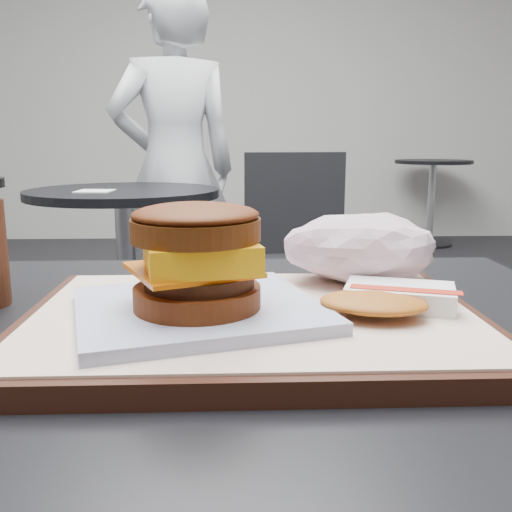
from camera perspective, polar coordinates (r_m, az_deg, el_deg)
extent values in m
cube|color=silver|center=(5.49, -2.97, 17.57)|extent=(8.00, 0.10, 3.00)
cube|color=black|center=(0.49, -8.36, -9.92)|extent=(0.80, 0.60, 0.04)
cube|color=black|center=(0.48, -0.27, -6.69)|extent=(0.38, 0.28, 0.02)
cube|color=silver|center=(0.48, -0.27, -5.55)|extent=(0.36, 0.26, 0.00)
cube|color=silver|center=(0.47, -5.78, -5.32)|extent=(0.23, 0.22, 0.01)
cylinder|color=#61290D|center=(0.45, -5.89, -4.05)|extent=(0.12, 0.12, 0.02)
cylinder|color=#331407|center=(0.45, -5.67, -2.33)|extent=(0.11, 0.11, 0.01)
cube|color=#E16207|center=(0.45, -6.44, -1.37)|extent=(0.12, 0.12, 0.00)
cube|color=#FFB610|center=(0.44, -5.61, 0.14)|extent=(0.10, 0.10, 0.02)
cylinder|color=#602E0D|center=(0.44, -6.04, 2.67)|extent=(0.12, 0.12, 0.02)
ellipsoid|color=#682B0E|center=(0.44, -6.07, 4.15)|extent=(0.12, 0.12, 0.02)
cube|color=white|center=(0.50, 14.16, -3.87)|extent=(0.10, 0.08, 0.02)
cube|color=red|center=(0.49, 14.71, -3.26)|extent=(0.09, 0.04, 0.00)
ellipsoid|color=orange|center=(0.47, 11.66, -4.59)|extent=(0.10, 0.08, 0.01)
cylinder|color=black|center=(2.33, -12.30, -11.88)|extent=(0.44, 0.44, 0.02)
cylinder|color=#A5A5AA|center=(2.22, -12.70, -3.31)|extent=(0.07, 0.07, 0.70)
cylinder|color=black|center=(2.15, -13.14, 6.12)|extent=(0.70, 0.70, 0.03)
cube|color=white|center=(2.08, -15.82, 6.27)|extent=(0.13, 0.13, 0.00)
cylinder|color=#97979C|center=(2.36, -0.88, -5.88)|extent=(0.06, 0.06, 0.44)
cube|color=black|center=(2.30, -0.90, -0.17)|extent=(0.45, 0.45, 0.04)
cube|color=black|center=(2.28, 3.89, 5.29)|extent=(0.40, 0.06, 0.40)
imported|color=silver|center=(2.61, -8.09, 8.52)|extent=(0.67, 0.54, 1.59)
cylinder|color=black|center=(5.34, 16.86, 1.19)|extent=(0.40, 0.40, 0.02)
cylinder|color=#A5A5AA|center=(5.29, 17.09, 5.03)|extent=(0.06, 0.06, 0.70)
cylinder|color=black|center=(5.26, 17.33, 8.98)|extent=(0.66, 0.66, 0.03)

